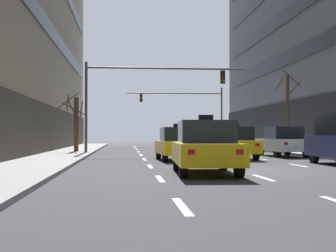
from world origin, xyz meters
The scene contains 35 objects.
ground_plane centered at (0.00, 0.00, 0.00)m, with size 120.00×120.00×0.00m, color #38383D.
sidewalk_left centered at (-7.56, 0.00, 0.07)m, with size 3.02×80.00×0.14m, color gray.
lane_stripe_l1_s2 centered at (-3.03, -8.00, 0.00)m, with size 0.16×2.00×0.01m, color silver.
lane_stripe_l1_s3 centered at (-3.03, -3.00, 0.00)m, with size 0.16×2.00×0.01m, color silver.
lane_stripe_l1_s4 centered at (-3.03, 2.00, 0.00)m, with size 0.16×2.00×0.01m, color silver.
lane_stripe_l1_s5 centered at (-3.03, 7.00, 0.00)m, with size 0.16×2.00×0.01m, color silver.
lane_stripe_l1_s6 centered at (-3.03, 12.00, 0.00)m, with size 0.16×2.00×0.01m, color silver.
lane_stripe_l1_s7 centered at (-3.03, 17.00, 0.00)m, with size 0.16×2.00×0.01m, color silver.
lane_stripe_l1_s8 centered at (-3.03, 22.00, 0.00)m, with size 0.16×2.00×0.01m, color silver.
lane_stripe_l1_s9 centered at (-3.03, 27.00, 0.00)m, with size 0.16×2.00×0.01m, color silver.
lane_stripe_l1_s10 centered at (-3.03, 32.00, 0.00)m, with size 0.16×2.00×0.01m, color silver.
lane_stripe_l2_s3 centered at (0.00, -3.00, 0.00)m, with size 0.16×2.00×0.01m, color silver.
lane_stripe_l2_s4 centered at (0.00, 2.00, 0.00)m, with size 0.16×2.00×0.01m, color silver.
lane_stripe_l2_s5 centered at (0.00, 7.00, 0.00)m, with size 0.16×2.00×0.01m, color silver.
lane_stripe_l2_s6 centered at (0.00, 12.00, 0.00)m, with size 0.16×2.00×0.01m, color silver.
lane_stripe_l2_s7 centered at (0.00, 17.00, 0.00)m, with size 0.16×2.00×0.01m, color silver.
lane_stripe_l2_s8 centered at (0.00, 22.00, 0.00)m, with size 0.16×2.00×0.01m, color silver.
lane_stripe_l2_s9 centered at (0.00, 27.00, 0.00)m, with size 0.16×2.00×0.01m, color silver.
lane_stripe_l2_s10 centered at (0.00, 32.00, 0.00)m, with size 0.16×2.00×0.01m, color silver.
lane_stripe_l3_s4 centered at (3.03, 2.00, 0.00)m, with size 0.16×2.00×0.01m, color silver.
lane_stripe_l3_s5 centered at (3.03, 7.00, 0.00)m, with size 0.16×2.00×0.01m, color silver.
lane_stripe_l3_s6 centered at (3.03, 12.00, 0.00)m, with size 0.16×2.00×0.01m, color silver.
lane_stripe_l3_s7 centered at (3.03, 17.00, 0.00)m, with size 0.16×2.00×0.01m, color silver.
lane_stripe_l3_s8 centered at (3.03, 22.00, 0.00)m, with size 0.16×2.00×0.01m, color silver.
lane_stripe_l3_s9 centered at (3.03, 27.00, 0.00)m, with size 0.16×2.00×0.01m, color silver.
lane_stripe_l3_s10 centered at (3.03, 32.00, 0.00)m, with size 0.16×2.00×0.01m, color silver.
taxi_driving_0 centered at (1.38, 22.93, 0.77)m, with size 1.86×4.19×1.72m.
taxi_driving_1 centered at (-1.44, -1.50, 0.84)m, with size 2.12×4.64×1.89m.
taxi_driving_2 centered at (1.63, 7.16, 0.82)m, with size 1.99×4.47×1.84m.
taxi_driving_3 centered at (-1.46, 6.05, 0.79)m, with size 1.95×4.36×1.79m.
car_parked_3 centered at (5.00, 9.34, 0.84)m, with size 1.98×4.57×1.70m.
traffic_signal_0 centered at (-3.02, 13.03, 4.26)m, with size 10.40×0.35×5.71m.
traffic_signal_1 centered at (3.16, 32.50, 4.42)m, with size 10.36×0.34×6.19m.
street_tree_0 centered at (7.26, 14.68, 2.91)m, with size 1.72×1.65×5.54m.
street_tree_1 centered at (-7.29, 15.01, 2.08)m, with size 2.08×2.13×4.05m.
Camera 1 is at (-4.04, -16.00, 1.28)m, focal length 48.75 mm.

